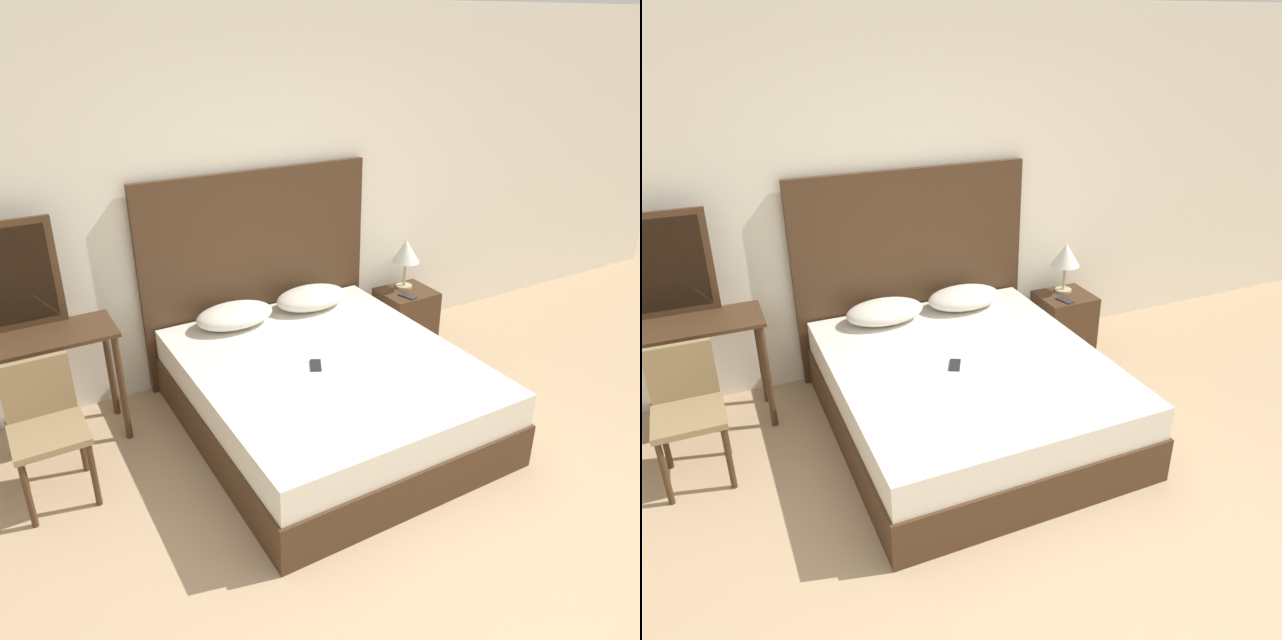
% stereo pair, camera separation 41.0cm
% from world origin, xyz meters
% --- Properties ---
extents(ground_plane, '(16.00, 16.00, 0.00)m').
position_xyz_m(ground_plane, '(0.00, 0.00, 0.00)').
color(ground_plane, tan).
extents(wall_back, '(10.00, 0.06, 2.70)m').
position_xyz_m(wall_back, '(0.00, 2.83, 1.35)').
color(wall_back, silver).
rests_on(wall_back, ground_plane).
extents(bed, '(1.76, 2.05, 0.52)m').
position_xyz_m(bed, '(0.09, 1.71, 0.26)').
color(bed, '#422B19').
rests_on(bed, ground_plane).
extents(headboard, '(1.85, 0.05, 1.58)m').
position_xyz_m(headboard, '(0.09, 2.75, 0.79)').
color(headboard, '#422B19').
rests_on(headboard, ground_plane).
extents(pillow_left, '(0.58, 0.36, 0.16)m').
position_xyz_m(pillow_left, '(-0.24, 2.50, 0.60)').
color(pillow_left, silver).
rests_on(pillow_left, bed).
extents(pillow_right, '(0.58, 0.36, 0.16)m').
position_xyz_m(pillow_right, '(0.41, 2.50, 0.60)').
color(pillow_right, silver).
rests_on(pillow_right, bed).
extents(phone_on_bed, '(0.13, 0.17, 0.01)m').
position_xyz_m(phone_on_bed, '(-0.02, 1.67, 0.53)').
color(phone_on_bed, '#232328').
rests_on(phone_on_bed, bed).
extents(nightstand, '(0.44, 0.40, 0.47)m').
position_xyz_m(nightstand, '(1.33, 2.47, 0.24)').
color(nightstand, '#422B19').
rests_on(nightstand, ground_plane).
extents(table_lamp, '(0.24, 0.24, 0.42)m').
position_xyz_m(table_lamp, '(1.36, 2.55, 0.79)').
color(table_lamp, tan).
rests_on(table_lamp, nightstand).
extents(phone_on_nightstand, '(0.11, 0.16, 0.01)m').
position_xyz_m(phone_on_nightstand, '(1.26, 2.37, 0.48)').
color(phone_on_nightstand, '#232328').
rests_on(phone_on_nightstand, nightstand).
extents(vanity_desk, '(1.08, 0.42, 0.80)m').
position_xyz_m(vanity_desk, '(-1.64, 2.43, 0.65)').
color(vanity_desk, '#422B19').
rests_on(vanity_desk, ground_plane).
extents(vanity_mirror, '(0.59, 0.03, 0.70)m').
position_xyz_m(vanity_mirror, '(-1.64, 2.62, 1.14)').
color(vanity_mirror, '#422B19').
rests_on(vanity_mirror, vanity_desk).
extents(chair, '(0.41, 0.42, 0.84)m').
position_xyz_m(chair, '(-1.64, 1.95, 0.49)').
color(chair, olive).
rests_on(chair, ground_plane).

